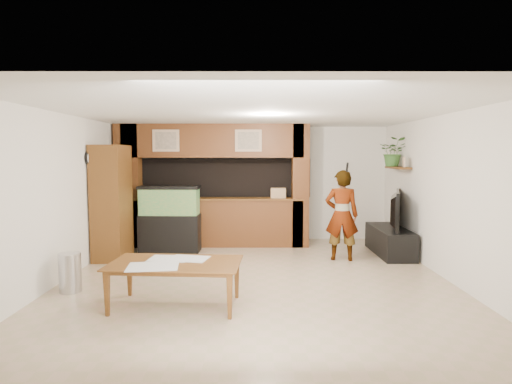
{
  "coord_description": "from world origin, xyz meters",
  "views": [
    {
      "loc": [
        -0.01,
        -6.61,
        1.96
      ],
      "look_at": [
        0.0,
        0.6,
        1.33
      ],
      "focal_mm": 30.0,
      "sensor_mm": 36.0,
      "label": 1
    }
  ],
  "objects_px": {
    "television": "(391,209)",
    "aquarium": "(170,220)",
    "pantry_cabinet": "(112,202)",
    "person": "(342,215)",
    "dining_table": "(175,285)"
  },
  "relations": [
    {
      "from": "pantry_cabinet",
      "to": "aquarium",
      "type": "bearing_deg",
      "value": 31.45
    },
    {
      "from": "person",
      "to": "pantry_cabinet",
      "type": "bearing_deg",
      "value": 7.14
    },
    {
      "from": "pantry_cabinet",
      "to": "aquarium",
      "type": "relative_size",
      "value": 1.6
    },
    {
      "from": "aquarium",
      "to": "dining_table",
      "type": "xyz_separation_m",
      "value": [
        0.7,
        -3.2,
        -0.36
      ]
    },
    {
      "from": "aquarium",
      "to": "pantry_cabinet",
      "type": "bearing_deg",
      "value": -146.54
    },
    {
      "from": "pantry_cabinet",
      "to": "aquarium",
      "type": "height_order",
      "value": "pantry_cabinet"
    },
    {
      "from": "television",
      "to": "person",
      "type": "height_order",
      "value": "person"
    },
    {
      "from": "pantry_cabinet",
      "to": "person",
      "type": "bearing_deg",
      "value": -1.62
    },
    {
      "from": "aquarium",
      "to": "dining_table",
      "type": "height_order",
      "value": "aquarium"
    },
    {
      "from": "pantry_cabinet",
      "to": "aquarium",
      "type": "xyz_separation_m",
      "value": [
        0.96,
        0.59,
        -0.42
      ]
    },
    {
      "from": "person",
      "to": "dining_table",
      "type": "relative_size",
      "value": 1.01
    },
    {
      "from": "person",
      "to": "dining_table",
      "type": "bearing_deg",
      "value": 52.17
    },
    {
      "from": "television",
      "to": "aquarium",
      "type": "bearing_deg",
      "value": 105.31
    },
    {
      "from": "aquarium",
      "to": "dining_table",
      "type": "bearing_deg",
      "value": -75.7
    },
    {
      "from": "person",
      "to": "television",
      "type": "bearing_deg",
      "value": -147.66
    }
  ]
}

